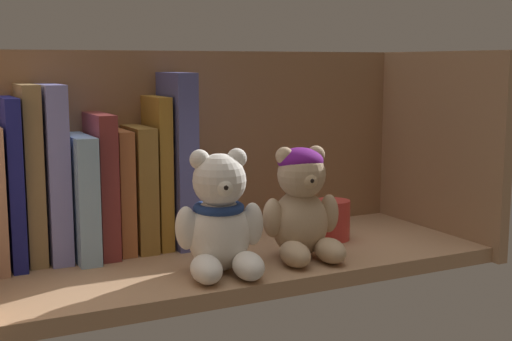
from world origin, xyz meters
TOP-DOWN VIEW (x-y plane):
  - shelf_board at (0.00, 0.00)cm, footprint 64.77×25.10cm
  - shelf_back_panel at (0.00, 13.15)cm, footprint 67.17×1.20cm
  - shelf_side_panel_right at (33.19, 0.00)cm, footprint 1.60×27.50cm
  - book_1 at (-26.46, 9.88)cm, footprint 1.74×12.74cm
  - book_2 at (-24.09, 9.88)cm, footprint 2.20×9.98cm
  - book_3 at (-21.30, 9.88)cm, footprint 2.60×11.19cm
  - book_4 at (-18.30, 9.88)cm, footprint 2.63×14.83cm
  - book_5 at (-15.43, 9.88)cm, footprint 2.33×12.52cm
  - book_6 at (-12.88, 9.88)cm, footprint 2.00×10.55cm
  - book_7 at (-10.20, 9.88)cm, footprint 2.58×10.90cm
  - book_8 at (-7.61, 9.88)cm, footprint 1.82×10.01cm
  - book_9 at (-4.90, 9.88)cm, footprint 2.82×12.09cm
  - teddy_bear_larger at (-5.01, -6.05)cm, footprint 11.00×11.47cm
  - teddy_bear_smaller at (6.95, -4.78)cm, footprint 10.59×10.90cm
  - pillar_candle at (15.54, 1.31)cm, footprint 5.06×5.06cm

SIDE VIEW (x-z plane):
  - shelf_board at x=0.00cm, z-range 0.00..2.00cm
  - pillar_candle at x=15.54cm, z-range 2.00..7.64cm
  - teddy_bear_larger at x=-5.01cm, z-range 0.92..15.73cm
  - teddy_bear_smaller at x=6.95cm, z-range 1.63..15.98cm
  - book_4 at x=-18.30cm, z-range 2.00..17.86cm
  - book_6 at x=-12.88cm, z-range 2.00..18.20cm
  - book_7 at x=-10.20cm, z-range 2.00..18.53cm
  - book_5 at x=-15.43cm, z-range 2.00..20.45cm
  - book_8 at x=-7.61cm, z-range 2.00..22.41cm
  - book_1 at x=-26.46cm, z-range 2.00..22.77cm
  - book_3 at x=-21.30cm, z-range 2.00..24.20cm
  - book_2 at x=-24.09cm, z-range 2.00..24.24cm
  - book_9 at x=-4.90cm, z-range 2.00..25.53cm
  - shelf_back_panel at x=0.00cm, z-range 0.00..28.45cm
  - shelf_side_panel_right at x=33.19cm, z-range 0.00..28.45cm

